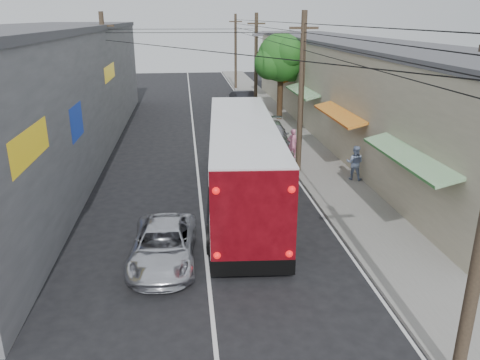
% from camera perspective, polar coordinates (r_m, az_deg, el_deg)
% --- Properties ---
extents(ground, '(120.00, 120.00, 0.00)m').
position_cam_1_polar(ground, '(12.38, -3.06, -19.25)').
color(ground, black).
rests_on(ground, ground).
extents(sidewalk, '(3.00, 80.00, 0.12)m').
position_cam_1_polar(sidewalk, '(31.43, 6.41, 5.10)').
color(sidewalk, slate).
rests_on(sidewalk, ground).
extents(building_right, '(7.09, 40.00, 6.25)m').
position_cam_1_polar(building_right, '(34.00, 13.38, 11.09)').
color(building_right, '#B8AE92').
rests_on(building_right, ground).
extents(building_left, '(7.20, 36.00, 7.25)m').
position_cam_1_polar(building_left, '(29.08, -22.93, 9.80)').
color(building_left, gray).
rests_on(building_left, ground).
extents(utility_poles, '(11.80, 45.28, 8.00)m').
position_cam_1_polar(utility_poles, '(30.43, 0.21, 12.55)').
color(utility_poles, '#473828').
rests_on(utility_poles, ground).
extents(street_tree, '(4.40, 4.00, 6.60)m').
position_cam_1_polar(street_tree, '(36.57, 5.12, 14.47)').
color(street_tree, '#3F2B19').
rests_on(street_tree, ground).
extents(coach_bus, '(3.60, 12.75, 3.63)m').
position_cam_1_polar(coach_bus, '(19.80, 0.29, 2.18)').
color(coach_bus, white).
rests_on(coach_bus, ground).
extents(jeepney, '(2.26, 4.57, 1.25)m').
position_cam_1_polar(jeepney, '(15.68, -9.32, -7.85)').
color(jeepney, silver).
rests_on(jeepney, ground).
extents(parked_suv, '(2.74, 5.57, 1.56)m').
position_cam_1_polar(parked_suv, '(28.85, 3.71, 5.37)').
color(parked_suv, '#A1A2A9').
rests_on(parked_suv, ground).
extents(parked_car_mid, '(1.98, 3.92, 1.28)m').
position_cam_1_polar(parked_car_mid, '(30.81, 1.52, 6.03)').
color(parked_car_mid, '#2A2A2F').
rests_on(parked_car_mid, ground).
extents(parked_car_far, '(2.31, 5.06, 1.61)m').
position_cam_1_polar(parked_car_far, '(40.92, 0.57, 9.59)').
color(parked_car_far, black).
rests_on(parked_car_far, ground).
extents(pedestrian_near, '(0.68, 0.53, 1.66)m').
position_cam_1_polar(pedestrian_near, '(26.56, 6.39, 4.44)').
color(pedestrian_near, pink).
rests_on(pedestrian_near, sidewalk).
extents(pedestrian_far, '(1.03, 0.96, 1.70)m').
position_cam_1_polar(pedestrian_far, '(23.48, 13.81, 2.06)').
color(pedestrian_far, '#7F92BA').
rests_on(pedestrian_far, sidewalk).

